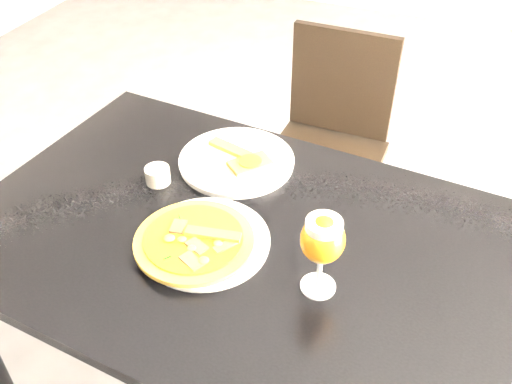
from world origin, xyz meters
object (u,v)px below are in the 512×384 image
at_px(chair_far, 328,143).
at_px(beer_glass, 323,240).
at_px(pizza, 194,240).
at_px(dining_table, 235,260).

height_order(chair_far, beer_glass, beer_glass).
distance_m(chair_far, beer_glass, 1.03).
distance_m(pizza, beer_glass, 0.30).
bearing_deg(chair_far, dining_table, -88.31).
height_order(dining_table, chair_far, chair_far).
bearing_deg(beer_glass, dining_table, 158.91).
xyz_separation_m(pizza, beer_glass, (0.28, -0.01, 0.11)).
height_order(pizza, beer_glass, beer_glass).
bearing_deg(beer_glass, chair_far, 103.82).
bearing_deg(dining_table, chair_far, 95.56).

